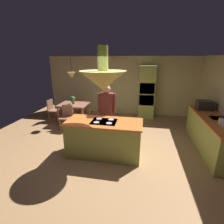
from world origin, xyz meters
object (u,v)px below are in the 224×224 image
Objects in this scene: canister_sugar at (222,121)px; oven_tower at (147,92)px; chair_at_corner at (53,109)px; dining_table at (74,106)px; kitchen_island at (104,138)px; potted_plant_on_table at (73,100)px; chair_facing_island at (67,115)px; microwave_on_counter at (205,105)px; chair_by_back_wall at (80,105)px; cup_on_table at (71,104)px; person_at_island at (107,110)px.

oven_tower is at bearing 120.88° from canister_sugar.
chair_at_corner is (-3.73, -1.14, -0.58)m from oven_tower.
dining_table is 4.88m from canister_sugar.
kitchen_island is at bearing -173.29° from canister_sugar.
potted_plant_on_table is at bearing 158.97° from canister_sugar.
kitchen_island reaches higher than chair_facing_island.
dining_table is at bearing 16.39° from potted_plant_on_table.
potted_plant_on_table is 0.65× the size of microwave_on_counter.
canister_sugar is at bearing -21.03° from potted_plant_on_table.
microwave_on_counter is (5.47, -0.52, 0.57)m from chair_at_corner.
oven_tower reaches higher than canister_sugar.
kitchen_island reaches higher than chair_by_back_wall.
cup_on_table is (-0.01, -0.23, 0.14)m from dining_table.
microwave_on_counter is (4.54, -1.20, 0.57)m from chair_by_back_wall.
canister_sugar is at bearing 6.71° from kitchen_island.
oven_tower is 3.05m from dining_table.
chair_at_corner is at bearing 144.02° from chair_facing_island.
canister_sugar is (2.91, -0.37, -0.00)m from person_at_island.
kitchen_island is 3.30m from microwave_on_counter.
potted_plant_on_table is (-2.83, -1.15, -0.16)m from oven_tower.
cup_on_table is at bearing 132.34° from kitchen_island.
potted_plant_on_table is (-0.03, 0.67, 0.42)m from chair_facing_island.
person_at_island is 2.02m from cup_on_table.
chair_by_back_wall is at bearing 89.55° from cup_on_table.
potted_plant_on_table is at bearing 87.51° from chair_by_back_wall.
person_at_island is 2.01× the size of chair_facing_island.
chair_facing_island is 1.35m from chair_by_back_wall.
canister_sugar is (4.54, -2.44, 0.50)m from chair_by_back_wall.
person_at_island is at bearing -23.89° from chair_facing_island.
chair_at_corner is (-2.63, 2.10, 0.03)m from kitchen_island.
chair_at_corner is at bearing -162.95° from oven_tower.
potted_plant_on_table is at bearing 140.08° from person_at_island.
cup_on_table is 0.60× the size of canister_sugar.
chair_by_back_wall and chair_at_corner have the same top height.
canister_sugar reaches higher than chair_at_corner.
cup_on_table is at bearing -153.99° from oven_tower.
oven_tower is 1.24× the size of person_at_island.
microwave_on_counter is (4.57, -0.52, 0.15)m from potted_plant_on_table.
person_at_island is at bearing -35.57° from cup_on_table.
canister_sugar is at bearing -21.25° from dining_table.
kitchen_island is 3.25m from chair_by_back_wall.
chair_by_back_wall is at bearing -54.02° from chair_at_corner.
oven_tower reaches higher than microwave_on_counter.
dining_table is at bearing 173.40° from microwave_on_counter.
chair_by_back_wall is at bearing 128.18° from person_at_island.
chair_at_corner is at bearing 35.98° from chair_by_back_wall.
cup_on_table is 0.20× the size of microwave_on_counter.
oven_tower is at bearing 71.26° from kitchen_island.
person_at_island is at bearing -118.63° from chair_at_corner.
canister_sugar is at bearing -59.12° from oven_tower.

